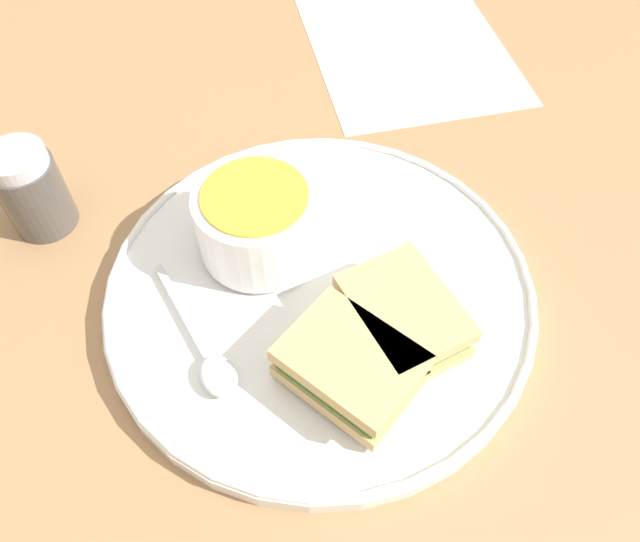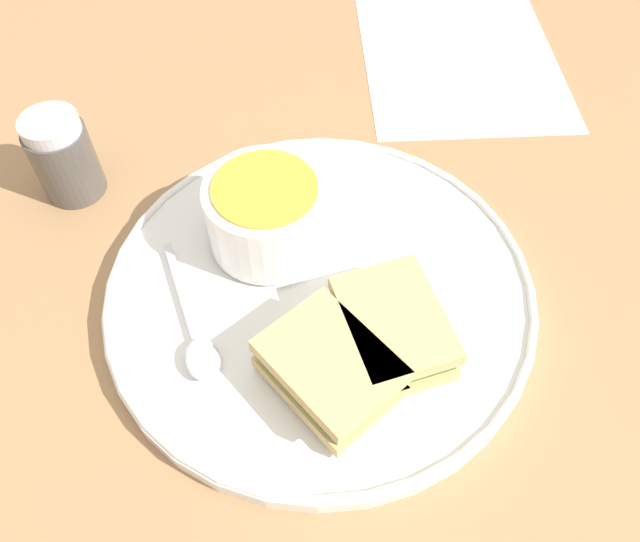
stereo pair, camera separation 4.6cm
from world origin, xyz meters
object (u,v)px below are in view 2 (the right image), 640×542
object	(u,v)px
soup_bowl	(267,213)
sandwich_half_near	(330,369)
spoon	(198,346)
sandwich_half_far	(392,328)
salt_shaker	(64,157)

from	to	relation	value
soup_bowl	sandwich_half_near	xyz separation A→B (m)	(0.07, -0.11, -0.01)
spoon	sandwich_half_far	world-z (taller)	sandwich_half_far
sandwich_half_near	salt_shaker	xyz separation A→B (m)	(-0.26, 0.15, 0.00)
soup_bowl	spoon	bearing A→B (deg)	-102.11
spoon	sandwich_half_far	size ratio (longest dim) A/B	1.07
sandwich_half_near	spoon	bearing A→B (deg)	176.85
spoon	salt_shaker	bearing A→B (deg)	-163.82
spoon	sandwich_half_near	size ratio (longest dim) A/B	1.06
soup_bowl	salt_shaker	size ratio (longest dim) A/B	1.20
soup_bowl	spoon	distance (m)	0.11
soup_bowl	spoon	world-z (taller)	soup_bowl
soup_bowl	spoon	size ratio (longest dim) A/B	0.81
sandwich_half_near	soup_bowl	bearing A→B (deg)	122.41
soup_bowl	salt_shaker	bearing A→B (deg)	169.66
sandwich_half_near	salt_shaker	size ratio (longest dim) A/B	1.39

